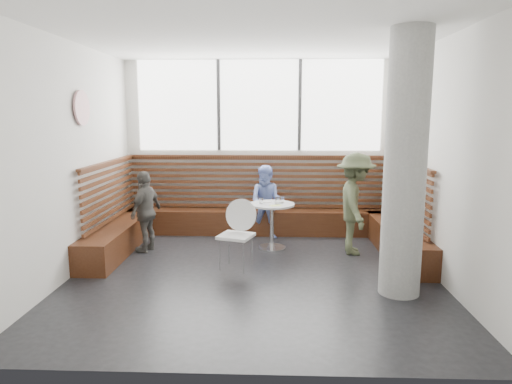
{
  "coord_description": "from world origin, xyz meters",
  "views": [
    {
      "loc": [
        0.28,
        -6.09,
        2.2
      ],
      "look_at": [
        0.0,
        1.0,
        1.0
      ],
      "focal_mm": 32.0,
      "sensor_mm": 36.0,
      "label": 1
    }
  ],
  "objects_px": {
    "concrete_column": "(405,166)",
    "child_back": "(267,202)",
    "cafe_table": "(272,216)",
    "cafe_chair": "(236,228)",
    "adult_man": "(355,204)",
    "child_left": "(146,211)"
  },
  "relations": [
    {
      "from": "concrete_column",
      "to": "child_back",
      "type": "relative_size",
      "value": 2.43
    },
    {
      "from": "cafe_table",
      "to": "adult_man",
      "type": "bearing_deg",
      "value": -8.81
    },
    {
      "from": "child_back",
      "to": "child_left",
      "type": "relative_size",
      "value": 1.0
    },
    {
      "from": "child_left",
      "to": "cafe_chair",
      "type": "bearing_deg",
      "value": 81.23
    },
    {
      "from": "concrete_column",
      "to": "cafe_table",
      "type": "relative_size",
      "value": 4.19
    },
    {
      "from": "concrete_column",
      "to": "cafe_chair",
      "type": "distance_m",
      "value": 2.51
    },
    {
      "from": "cafe_chair",
      "to": "adult_man",
      "type": "relative_size",
      "value": 0.61
    },
    {
      "from": "adult_man",
      "to": "child_left",
      "type": "relative_size",
      "value": 1.23
    },
    {
      "from": "child_left",
      "to": "concrete_column",
      "type": "bearing_deg",
      "value": 82.8
    },
    {
      "from": "cafe_chair",
      "to": "adult_man",
      "type": "height_order",
      "value": "adult_man"
    },
    {
      "from": "child_back",
      "to": "cafe_table",
      "type": "bearing_deg",
      "value": -74.1
    },
    {
      "from": "cafe_chair",
      "to": "child_back",
      "type": "xyz_separation_m",
      "value": [
        0.42,
        1.62,
        0.07
      ]
    },
    {
      "from": "concrete_column",
      "to": "child_left",
      "type": "bearing_deg",
      "value": 155.48
    },
    {
      "from": "cafe_chair",
      "to": "child_back",
      "type": "distance_m",
      "value": 1.67
    },
    {
      "from": "child_left",
      "to": "cafe_table",
      "type": "bearing_deg",
      "value": 113.33
    },
    {
      "from": "cafe_chair",
      "to": "adult_man",
      "type": "bearing_deg",
      "value": 40.75
    },
    {
      "from": "cafe_chair",
      "to": "child_left",
      "type": "height_order",
      "value": "child_left"
    },
    {
      "from": "cafe_table",
      "to": "child_left",
      "type": "distance_m",
      "value": 2.05
    },
    {
      "from": "cafe_table",
      "to": "cafe_chair",
      "type": "height_order",
      "value": "cafe_chair"
    },
    {
      "from": "adult_man",
      "to": "concrete_column",
      "type": "bearing_deg",
      "value": -167.72
    },
    {
      "from": "concrete_column",
      "to": "cafe_table",
      "type": "height_order",
      "value": "concrete_column"
    },
    {
      "from": "child_back",
      "to": "adult_man",
      "type": "bearing_deg",
      "value": -23.14
    }
  ]
}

